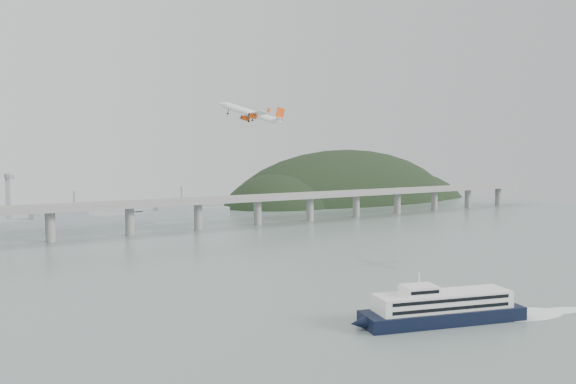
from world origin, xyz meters
TOP-DOWN VIEW (x-y plane):
  - ground at (0.00, 0.00)m, footprint 900.00×900.00m
  - bridge at (-1.15, 200.00)m, footprint 800.00×22.00m
  - headland at (285.18, 331.75)m, footprint 365.00×155.00m
  - ferry at (-10.61, -49.61)m, footprint 87.25×35.91m
  - airliner at (-14.09, 64.99)m, footprint 34.58×31.48m

SIDE VIEW (x-z plane):
  - headland at x=285.18m, z-range -97.34..58.66m
  - ground at x=0.00m, z-range 0.00..0.00m
  - ferry at x=-10.61m, z-range -3.87..13.06m
  - bridge at x=-1.15m, z-range 5.70..29.60m
  - airliner at x=-14.09m, z-range 67.90..79.26m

